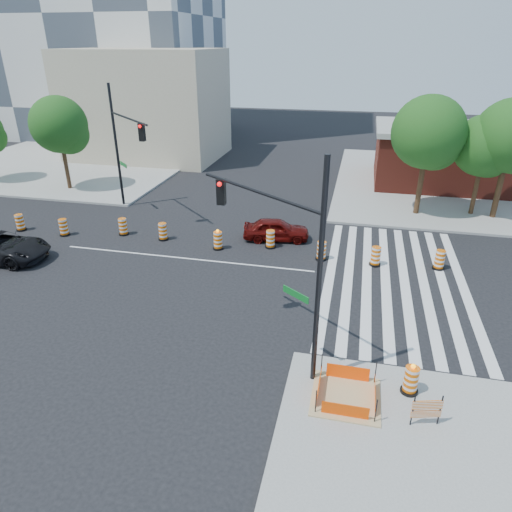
{
  "coord_description": "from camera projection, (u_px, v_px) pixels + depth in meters",
  "views": [
    {
      "loc": [
        8.71,
        -20.79,
        10.66
      ],
      "look_at": [
        4.33,
        -1.73,
        1.4
      ],
      "focal_mm": 32.0,
      "sensor_mm": 36.0,
      "label": 1
    }
  ],
  "objects": [
    {
      "name": "tree_north_b",
      "position": [
        60.0,
        128.0,
        33.97
      ],
      "size": [
        4.18,
        4.18,
        7.1
      ],
      "color": "#382314",
      "rests_on": "ground"
    },
    {
      "name": "brick_storefront",
      "position": [
        481.0,
        158.0,
        35.86
      ],
      "size": [
        16.5,
        8.5,
        4.6
      ],
      "color": "maroon",
      "rests_on": "ground"
    },
    {
      "name": "excavation_pit",
      "position": [
        346.0,
        396.0,
        14.8
      ],
      "size": [
        2.2,
        2.2,
        0.9
      ],
      "color": "tan",
      "rests_on": "ground"
    },
    {
      "name": "signal_pole_nw",
      "position": [
        123.0,
        139.0,
        29.08
      ],
      "size": [
        4.55,
        4.29,
        8.09
      ],
      "rotation": [
        0.0,
        0.0,
        -0.75
      ],
      "color": "black",
      "rests_on": "ground"
    },
    {
      "name": "barricade",
      "position": [
        427.0,
        409.0,
        13.54
      ],
      "size": [
        0.91,
        0.28,
        1.09
      ],
      "rotation": [
        0.0,
        0.0,
        0.26
      ],
      "color": "#E25F04",
      "rests_on": "ground"
    },
    {
      "name": "ground",
      "position": [
        185.0,
        258.0,
        24.64
      ],
      "size": [
        120.0,
        120.0,
        0.0
      ],
      "primitive_type": "plane",
      "color": "black",
      "rests_on": "ground"
    },
    {
      "name": "signal_pole_se",
      "position": [
        283.0,
        242.0,
        14.83
      ],
      "size": [
        4.8,
        3.54,
        7.71
      ],
      "rotation": [
        0.0,
        0.0,
        2.51
      ],
      "color": "black",
      "rests_on": "ground"
    },
    {
      "name": "pit_drum",
      "position": [
        411.0,
        381.0,
        14.87
      ],
      "size": [
        0.58,
        0.58,
        1.13
      ],
      "color": "black",
      "rests_on": "ground"
    },
    {
      "name": "beige_midrise",
      "position": [
        147.0,
        105.0,
        44.31
      ],
      "size": [
        14.0,
        10.0,
        10.0
      ],
      "primitive_type": "cube",
      "color": "#B8AB8C",
      "rests_on": "ground"
    },
    {
      "name": "crosswalk_east",
      "position": [
        395.0,
        280.0,
        22.42
      ],
      "size": [
        6.75,
        13.5,
        0.01
      ],
      "color": "silver",
      "rests_on": "ground"
    },
    {
      "name": "median_drum_1",
      "position": [
        64.0,
        228.0,
        27.37
      ],
      "size": [
        0.6,
        0.6,
        1.02
      ],
      "color": "black",
      "rests_on": "ground"
    },
    {
      "name": "median_drum_8",
      "position": [
        439.0,
        260.0,
        23.31
      ],
      "size": [
        0.6,
        0.6,
        1.02
      ],
      "color": "black",
      "rests_on": "ground"
    },
    {
      "name": "median_drum_0",
      "position": [
        20.0,
        223.0,
        28.09
      ],
      "size": [
        0.6,
        0.6,
        1.02
      ],
      "color": "black",
      "rests_on": "ground"
    },
    {
      "name": "sidewalk_ne",
      "position": [
        475.0,
        185.0,
        36.82
      ],
      "size": [
        22.0,
        22.0,
        0.15
      ],
      "primitive_type": "cube",
      "color": "gray",
      "rests_on": "ground"
    },
    {
      "name": "median_drum_2",
      "position": [
        123.0,
        227.0,
        27.47
      ],
      "size": [
        0.6,
        0.6,
        1.02
      ],
      "color": "black",
      "rests_on": "ground"
    },
    {
      "name": "tree_north_d",
      "position": [
        485.0,
        149.0,
        28.8
      ],
      "size": [
        3.89,
        3.89,
        6.62
      ],
      "color": "#382314",
      "rests_on": "ground"
    },
    {
      "name": "tree_north_c",
      "position": [
        429.0,
        136.0,
        28.58
      ],
      "size": [
        4.57,
        4.57,
        7.76
      ],
      "color": "#382314",
      "rests_on": "ground"
    },
    {
      "name": "tree_north_e",
      "position": [
        511.0,
        140.0,
        27.93
      ],
      "size": [
        4.5,
        4.5,
        7.65
      ],
      "color": "#382314",
      "rests_on": "ground"
    },
    {
      "name": "sidewalk_nw",
      "position": [
        77.0,
        161.0,
        44.11
      ],
      "size": [
        22.0,
        22.0,
        0.15
      ],
      "primitive_type": "cube",
      "color": "gray",
      "rests_on": "ground"
    },
    {
      "name": "median_drum_3",
      "position": [
        163.0,
        232.0,
        26.76
      ],
      "size": [
        0.6,
        0.6,
        1.02
      ],
      "color": "black",
      "rests_on": "ground"
    },
    {
      "name": "median_drum_7",
      "position": [
        376.0,
        257.0,
        23.69
      ],
      "size": [
        0.6,
        0.6,
        1.02
      ],
      "color": "black",
      "rests_on": "ground"
    },
    {
      "name": "red_coupe",
      "position": [
        276.0,
        229.0,
        26.68
      ],
      "size": [
        4.04,
        2.18,
        1.3
      ],
      "primitive_type": "imported",
      "rotation": [
        0.0,
        0.0,
        1.75
      ],
      "color": "#4E0906",
      "rests_on": "ground"
    },
    {
      "name": "median_drum_6",
      "position": [
        321.0,
        251.0,
        24.32
      ],
      "size": [
        0.6,
        0.6,
        1.02
      ],
      "color": "black",
      "rests_on": "ground"
    },
    {
      "name": "median_drum_4",
      "position": [
        218.0,
        241.0,
        25.56
      ],
      "size": [
        0.6,
        0.6,
        1.18
      ],
      "color": "black",
      "rests_on": "ground"
    },
    {
      "name": "median_drum_5",
      "position": [
        270.0,
        240.0,
        25.74
      ],
      "size": [
        0.6,
        0.6,
        1.02
      ],
      "color": "black",
      "rests_on": "ground"
    },
    {
      "name": "lane_centerline",
      "position": [
        185.0,
        258.0,
        24.64
      ],
      "size": [
        14.0,
        0.12,
        0.01
      ],
      "primitive_type": "cube",
      "color": "silver",
      "rests_on": "ground"
    }
  ]
}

